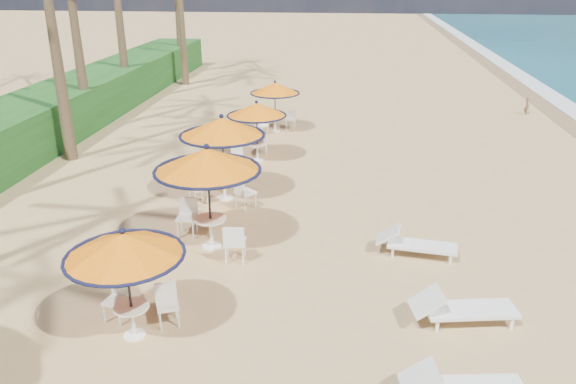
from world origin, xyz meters
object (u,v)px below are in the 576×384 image
(station_0, at_px, (126,254))
(lounger_mid, at_px, (460,308))
(station_4, at_px, (275,93))
(station_2, at_px, (222,138))
(station_3, at_px, (256,115))
(station_1, at_px, (207,170))
(lounger_far, at_px, (414,243))

(station_0, height_order, lounger_mid, station_0)
(station_0, distance_m, station_4, 14.29)
(station_2, xyz_separation_m, lounger_mid, (5.89, -5.72, -1.55))
(station_2, xyz_separation_m, station_3, (0.36, 3.64, -0.23))
(station_3, bearing_deg, lounger_mid, -59.42)
(station_1, relative_size, station_3, 1.22)
(lounger_mid, relative_size, lounger_far, 1.09)
(station_4, xyz_separation_m, lounger_far, (4.74, -10.48, -1.32))
(station_3, relative_size, lounger_far, 1.12)
(lounger_mid, bearing_deg, station_0, 179.88)
(station_2, bearing_deg, station_0, -92.07)
(station_4, relative_size, lounger_mid, 1.01)
(station_1, distance_m, station_2, 3.13)
(station_4, bearing_deg, station_0, -93.09)
(station_0, xyz_separation_m, lounger_far, (5.52, 3.79, -1.40))
(station_0, xyz_separation_m, station_2, (0.24, 6.77, 0.18))
(station_2, distance_m, station_3, 3.66)
(station_2, xyz_separation_m, lounger_far, (5.27, -2.98, -1.58))
(station_0, relative_size, station_3, 1.03)
(station_0, xyz_separation_m, lounger_mid, (6.14, 1.05, -1.37))
(lounger_far, bearing_deg, station_0, -137.22)
(station_3, bearing_deg, station_4, 87.56)
(lounger_mid, bearing_deg, lounger_far, 92.91)
(lounger_mid, bearing_deg, station_3, 110.74)
(station_2, relative_size, lounger_mid, 1.22)
(station_4, bearing_deg, station_1, -90.99)
(station_1, distance_m, station_4, 10.62)
(station_3, bearing_deg, station_0, -93.34)
(station_2, xyz_separation_m, station_4, (0.53, 7.50, -0.26))
(station_3, relative_size, station_4, 1.02)
(station_3, xyz_separation_m, lounger_mid, (5.53, -9.35, -1.33))
(station_2, bearing_deg, lounger_mid, -44.14)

